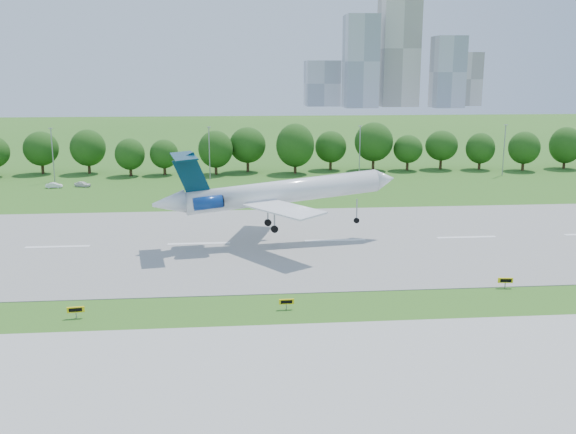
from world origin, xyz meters
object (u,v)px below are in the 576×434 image
object	(u,v)px
service_vehicle_a	(54,185)
airliner	(272,192)
service_vehicle_b	(83,184)
taxi_sign_left	(76,310)

from	to	relation	value
service_vehicle_a	airliner	bearing A→B (deg)	-139.82
service_vehicle_a	service_vehicle_b	size ratio (longest dim) A/B	0.96
taxi_sign_left	service_vehicle_a	distance (m)	79.98
airliner	service_vehicle_a	xyz separation A→B (m)	(-43.72, 49.43, -6.96)
airliner	service_vehicle_b	world-z (taller)	airliner
airliner	service_vehicle_a	world-z (taller)	airliner
airliner	taxi_sign_left	bearing A→B (deg)	-138.04
airliner	service_vehicle_b	size ratio (longest dim) A/B	10.10
service_vehicle_b	airliner	bearing A→B (deg)	-121.98
service_vehicle_b	service_vehicle_a	bearing A→B (deg)	118.70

